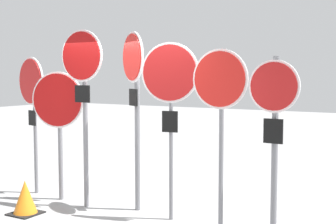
{
  "coord_description": "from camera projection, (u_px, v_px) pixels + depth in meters",
  "views": [
    {
      "loc": [
        3.84,
        -5.62,
        2.03
      ],
      "look_at": [
        0.54,
        0.0,
        1.5
      ],
      "focal_mm": 50.0,
      "sensor_mm": 36.0,
      "label": 1
    }
  ],
  "objects": [
    {
      "name": "traffic_cone_0",
      "position": [
        25.0,
        198.0,
        6.78
      ],
      "size": [
        0.41,
        0.41,
        0.49
      ],
      "color": "black",
      "rests_on": "ground"
    },
    {
      "name": "stop_sign_6",
      "position": [
        274.0,
        113.0,
        5.9
      ],
      "size": [
        0.67,
        0.15,
        2.26
      ],
      "rotation": [
        0.0,
        0.0,
        -0.04
      ],
      "color": "slate",
      "rests_on": "ground"
    },
    {
      "name": "stop_sign_5",
      "position": [
        220.0,
        95.0,
        5.82
      ],
      "size": [
        0.75,
        0.12,
        2.35
      ],
      "rotation": [
        0.0,
        0.0,
        -0.03
      ],
      "color": "slate",
      "rests_on": "ground"
    },
    {
      "name": "ground_plane",
      "position": [
        136.0,
        211.0,
        6.93
      ],
      "size": [
        40.0,
        40.0,
        0.0
      ],
      "primitive_type": "plane",
      "color": "gray"
    },
    {
      "name": "stop_sign_1",
      "position": [
        58.0,
        109.0,
        7.44
      ],
      "size": [
        0.87,
        0.26,
        2.07
      ],
      "rotation": [
        0.0,
        0.0,
        0.26
      ],
      "color": "slate",
      "rests_on": "ground"
    },
    {
      "name": "stop_sign_0",
      "position": [
        32.0,
        93.0,
        7.85
      ],
      "size": [
        0.78,
        0.26,
        2.32
      ],
      "rotation": [
        0.0,
        0.0,
        -0.28
      ],
      "color": "slate",
      "rests_on": "ground"
    },
    {
      "name": "stop_sign_3",
      "position": [
        134.0,
        84.0,
        6.84
      ],
      "size": [
        0.63,
        0.43,
        2.65
      ],
      "rotation": [
        0.0,
        0.0,
        -0.59
      ],
      "color": "slate",
      "rests_on": "ground"
    },
    {
      "name": "stop_sign_2",
      "position": [
        83.0,
        79.0,
        6.99
      ],
      "size": [
        0.77,
        0.13,
        2.69
      ],
      "rotation": [
        0.0,
        0.0,
        -0.01
      ],
      "color": "slate",
      "rests_on": "ground"
    },
    {
      "name": "stop_sign_4",
      "position": [
        170.0,
        86.0,
        6.36
      ],
      "size": [
        0.81,
        0.2,
        2.46
      ],
      "rotation": [
        0.0,
        0.0,
        0.2
      ],
      "color": "slate",
      "rests_on": "ground"
    }
  ]
}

